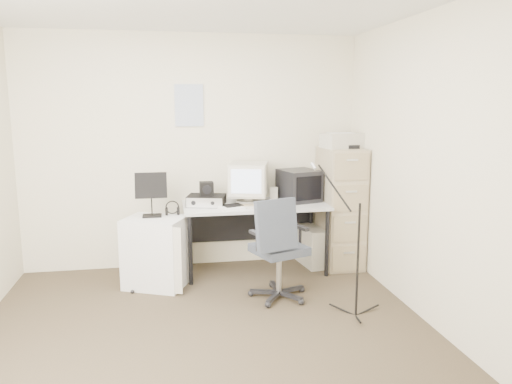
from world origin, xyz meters
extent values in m
cube|color=#3D3525|center=(0.00, 0.00, -0.01)|extent=(3.60, 3.60, 0.01)
cube|color=beige|center=(0.00, 1.80, 1.25)|extent=(3.60, 0.02, 2.50)
cube|color=beige|center=(0.00, -1.80, 1.25)|extent=(3.60, 0.02, 2.50)
cube|color=beige|center=(1.80, 0.00, 1.25)|extent=(0.02, 3.60, 2.50)
cube|color=white|center=(-0.02, 1.79, 1.75)|extent=(0.30, 0.02, 0.44)
cube|color=#ADA38D|center=(1.58, 1.48, 0.65)|extent=(0.40, 0.60, 1.30)
cube|color=beige|center=(1.58, 1.49, 1.38)|extent=(0.45, 0.35, 0.16)
cube|color=#BBBBBB|center=(0.63, 1.45, 0.36)|extent=(1.50, 0.70, 0.73)
cube|color=beige|center=(0.57, 1.52, 0.94)|extent=(0.48, 0.50, 0.43)
cube|color=black|center=(1.13, 1.54, 0.90)|extent=(0.46, 0.48, 0.34)
cube|color=beige|center=(0.86, 1.57, 0.80)|extent=(0.10, 0.10, 0.15)
cube|color=beige|center=(0.61, 1.28, 0.74)|extent=(0.44, 0.22, 0.02)
cube|color=black|center=(0.94, 1.28, 0.75)|extent=(0.08, 0.11, 0.03)
cube|color=black|center=(0.12, 1.46, 0.78)|extent=(0.44, 0.36, 0.11)
cube|color=black|center=(0.12, 1.47, 0.91)|extent=(0.14, 0.13, 0.14)
cube|color=white|center=(0.34, 1.30, 0.74)|extent=(0.31, 0.36, 0.02)
cube|color=beige|center=(1.28, 1.53, 0.21)|extent=(0.26, 0.48, 0.42)
cube|color=#454D59|center=(0.71, 0.67, 0.48)|extent=(0.71, 0.71, 0.96)
cube|color=white|center=(-0.40, 1.18, 0.34)|extent=(0.68, 0.63, 0.69)
cube|color=black|center=(-0.43, 1.25, 0.91)|extent=(0.31, 0.18, 0.44)
torus|color=black|center=(-0.23, 1.28, 0.73)|extent=(0.20, 0.20, 0.03)
cylinder|color=black|center=(1.28, 0.18, 0.64)|extent=(0.02, 0.02, 1.27)
camera|label=1|loc=(-0.27, -3.60, 1.79)|focal=35.00mm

